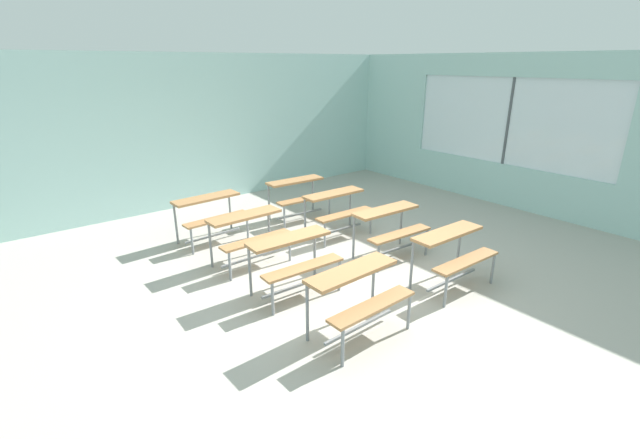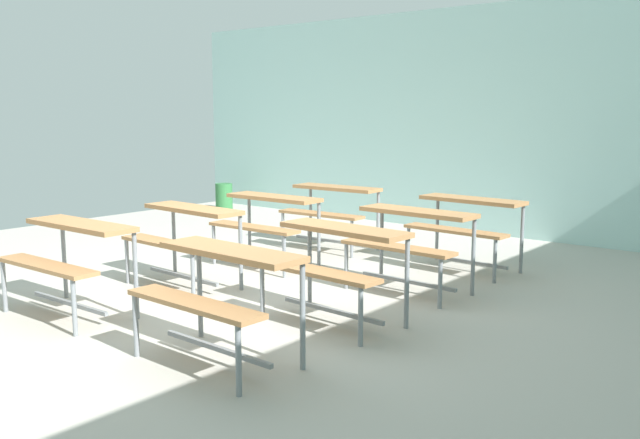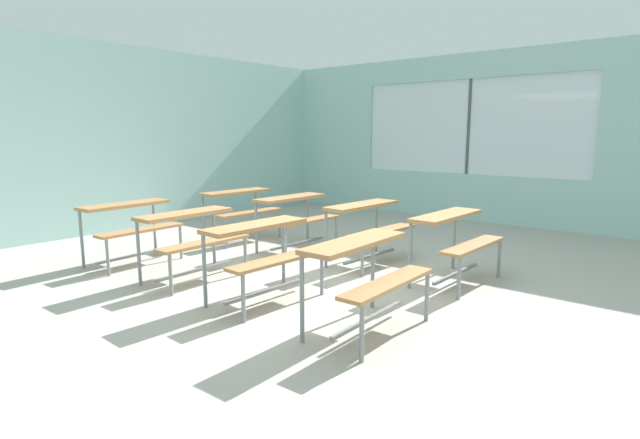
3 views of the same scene
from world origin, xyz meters
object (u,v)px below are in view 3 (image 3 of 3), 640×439
(desk_bench_r1c1, at_px, (369,219))
(desk_bench_r2c0, at_px, (192,229))
(desk_bench_r1c0, at_px, (263,243))
(desk_bench_r3c1, at_px, (241,203))
(desk_bench_r2c1, at_px, (296,210))
(desk_bench_r0c1, at_px, (455,231))
(desk_bench_r3c0, at_px, (130,218))
(desk_bench_r0c0, at_px, (366,264))

(desk_bench_r1c1, bearing_deg, desk_bench_r2c0, 150.99)
(desk_bench_r1c0, height_order, desk_bench_r1c1, same)
(desk_bench_r2c0, xyz_separation_m, desk_bench_r3c1, (1.72, 1.15, 0.00))
(desk_bench_r2c1, bearing_deg, desk_bench_r0c1, -88.37)
(desk_bench_r1c0, relative_size, desk_bench_r1c1, 0.99)
(desk_bench_r2c1, height_order, desk_bench_r3c1, same)
(desk_bench_r3c1, bearing_deg, desk_bench_r3c0, -177.48)
(desk_bench_r1c1, bearing_deg, desk_bench_r2c1, 95.14)
(desk_bench_r1c0, relative_size, desk_bench_r3c0, 1.00)
(desk_bench_r1c1, height_order, desk_bench_r2c1, same)
(desk_bench_r1c1, distance_m, desk_bench_r2c1, 1.16)
(desk_bench_r0c0, height_order, desk_bench_r2c0, same)
(desk_bench_r0c1, bearing_deg, desk_bench_r2c1, 91.09)
(desk_bench_r3c0, distance_m, desk_bench_r3c1, 1.77)
(desk_bench_r0c0, distance_m, desk_bench_r2c0, 2.29)
(desk_bench_r0c0, bearing_deg, desk_bench_r0c1, -0.43)
(desk_bench_r0c0, xyz_separation_m, desk_bench_r2c1, (1.72, 2.34, 0.00))
(desk_bench_r0c1, relative_size, desk_bench_r2c0, 1.00)
(desk_bench_r0c0, relative_size, desk_bench_r1c0, 0.99)
(desk_bench_r0c1, distance_m, desk_bench_r1c0, 2.07)
(desk_bench_r0c0, bearing_deg, desk_bench_r2c0, 89.02)
(desk_bench_r0c1, height_order, desk_bench_r2c1, same)
(desk_bench_r3c0, relative_size, desk_bench_r3c1, 1.00)
(desk_bench_r1c1, distance_m, desk_bench_r2c0, 2.10)
(desk_bench_r0c1, relative_size, desk_bench_r2c1, 1.00)
(desk_bench_r2c0, bearing_deg, desk_bench_r3c1, 32.64)
(desk_bench_r0c1, height_order, desk_bench_r2c0, same)
(desk_bench_r0c0, bearing_deg, desk_bench_r1c1, 32.34)
(desk_bench_r2c0, bearing_deg, desk_bench_r0c1, -53.76)
(desk_bench_r2c1, xyz_separation_m, desk_bench_r3c0, (-1.79, 1.11, 0.00))
(desk_bench_r1c0, xyz_separation_m, desk_bench_r2c0, (-0.00, 1.12, 0.00))
(desk_bench_r1c1, height_order, desk_bench_r3c0, same)
(desk_bench_r0c0, height_order, desk_bench_r1c0, same)
(desk_bench_r0c1, relative_size, desk_bench_r1c1, 0.98)
(desk_bench_r2c0, xyz_separation_m, desk_bench_r3c0, (-0.06, 1.16, 0.00))
(desk_bench_r0c0, height_order, desk_bench_r3c0, same)
(desk_bench_r3c0, bearing_deg, desk_bench_r0c0, -91.51)
(desk_bench_r2c0, bearing_deg, desk_bench_r1c1, -33.19)
(desk_bench_r1c1, bearing_deg, desk_bench_r0c0, -143.32)
(desk_bench_r1c0, xyz_separation_m, desk_bench_r3c0, (-0.06, 2.28, 0.00))
(desk_bench_r0c1, distance_m, desk_bench_r3c0, 3.87)
(desk_bench_r0c1, height_order, desk_bench_r3c1, same)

